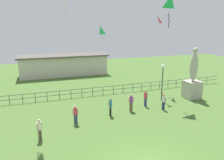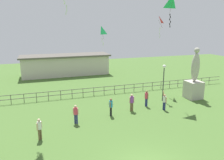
{
  "view_description": "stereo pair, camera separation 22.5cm",
  "coord_description": "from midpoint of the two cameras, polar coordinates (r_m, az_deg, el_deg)",
  "views": [
    {
      "loc": [
        -5.39,
        -9.03,
        7.69
      ],
      "look_at": [
        -0.33,
        5.39,
        3.89
      ],
      "focal_mm": 35.32,
      "sensor_mm": 36.0,
      "label": 1
    },
    {
      "loc": [
        -5.18,
        -9.1,
        7.69
      ],
      "look_at": [
        -0.33,
        5.39,
        3.89
      ],
      "focal_mm": 35.32,
      "sensor_mm": 36.0,
      "label": 2
    }
  ],
  "objects": [
    {
      "name": "waterfront_railing",
      "position": [
        24.63,
        -6.02,
        -2.82
      ],
      "size": [
        36.01,
        0.06,
        0.95
      ],
      "color": "#4C4742",
      "rests_on": "ground_plane"
    },
    {
      "name": "kite_0",
      "position": [
        24.09,
        -2.53,
        12.52
      ],
      "size": [
        0.92,
        0.82,
        2.1
      ],
      "color": "#1EB759"
    },
    {
      "name": "person_2",
      "position": [
        21.08,
        13.71,
        -5.24
      ],
      "size": [
        0.28,
        0.48,
        1.8
      ],
      "color": "navy",
      "rests_on": "ground_plane"
    },
    {
      "name": "kite_7",
      "position": [
        26.53,
        12.17,
        14.76
      ],
      "size": [
        0.92,
        1.3,
        2.49
      ],
      "color": "red"
    },
    {
      "name": "person_3",
      "position": [
        17.94,
        -9.01,
        -8.44
      ],
      "size": [
        0.44,
        0.29,
        1.58
      ],
      "color": "navy",
      "rests_on": "ground_plane"
    },
    {
      "name": "lamppost",
      "position": [
        23.1,
        13.54,
        1.44
      ],
      "size": [
        0.36,
        0.36,
        3.83
      ],
      "color": "#38383D",
      "rests_on": "ground_plane"
    },
    {
      "name": "person_1",
      "position": [
        16.15,
        -17.9,
        -11.66
      ],
      "size": [
        0.37,
        0.34,
        1.55
      ],
      "color": "brown",
      "rests_on": "ground_plane"
    },
    {
      "name": "pavilion_building",
      "position": [
        35.82,
        -11.68,
        3.91
      ],
      "size": [
        13.76,
        4.37,
        3.2
      ],
      "color": "beige",
      "rests_on": "ground_plane"
    },
    {
      "name": "person_5",
      "position": [
        20.26,
        5.45,
        -5.55
      ],
      "size": [
        0.5,
        0.31,
        1.65
      ],
      "color": "brown",
      "rests_on": "ground_plane"
    },
    {
      "name": "statue_monument",
      "position": [
        25.19,
        20.71,
        -0.5
      ],
      "size": [
        1.58,
        1.58,
        5.47
      ],
      "color": "#B2AD9E",
      "rests_on": "ground_plane"
    },
    {
      "name": "kite_3",
      "position": [
        22.93,
        15.67,
        18.77
      ],
      "size": [
        1.19,
        0.67,
        3.04
      ],
      "color": "#1EB759"
    },
    {
      "name": "person_6",
      "position": [
        21.64,
        9.21,
        -4.46
      ],
      "size": [
        0.3,
        0.47,
        1.6
      ],
      "color": "navy",
      "rests_on": "ground_plane"
    },
    {
      "name": "person_0",
      "position": [
        19.17,
        0.04,
        -6.71
      ],
      "size": [
        0.32,
        0.41,
        1.6
      ],
      "color": "black",
      "rests_on": "ground_plane"
    }
  ]
}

